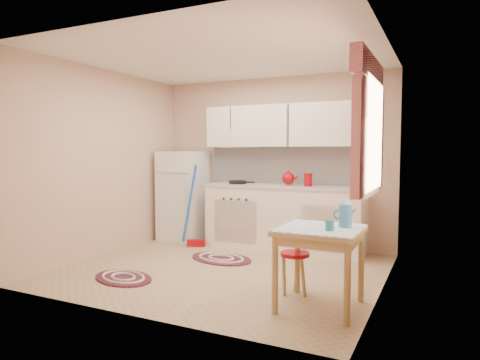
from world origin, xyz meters
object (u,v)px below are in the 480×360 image
Objects in this scene: fridge at (183,196)px; base_cabinets at (284,219)px; table at (320,268)px; stool at (295,273)px.

fridge reaches higher than base_cabinets.
table is (2.74, -1.96, -0.34)m from fridge.
base_cabinets is at bearing 117.99° from table.
fridge is 0.62× the size of base_cabinets.
table is at bearing -37.04° from stool.
base_cabinets is (1.67, 0.05, -0.26)m from fridge.
base_cabinets is 2.28m from table.
fridge is 1.94× the size of table.
fridge is 3.38m from table.
base_cabinets is 3.12× the size of table.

